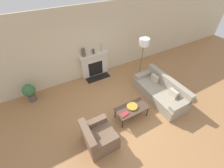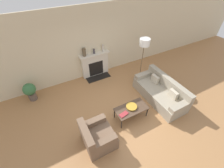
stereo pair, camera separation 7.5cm
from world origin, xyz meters
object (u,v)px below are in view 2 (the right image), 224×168
(armchair_near, at_px, (97,137))
(floor_lamp, at_px, (144,47))
(fireplace, at_px, (95,65))
(mantel_vase_left, at_px, (84,52))
(bowl, at_px, (132,107))
(mantel_vase_center_right, at_px, (103,48))
(potted_plant, at_px, (30,91))
(couch, at_px, (160,92))
(coffee_table, at_px, (131,109))
(mantel_vase_center_left, at_px, (94,51))
(book, at_px, (124,114))

(armchair_near, relative_size, floor_lamp, 0.47)
(fireplace, relative_size, mantel_vase_left, 3.87)
(fireplace, relative_size, bowl, 3.67)
(floor_lamp, height_order, mantel_vase_center_right, floor_lamp)
(potted_plant, bearing_deg, floor_lamp, -11.65)
(fireplace, height_order, potted_plant, fireplace)
(fireplace, bearing_deg, armchair_near, -112.65)
(armchair_near, relative_size, bowl, 2.49)
(couch, bearing_deg, coffee_table, -81.41)
(couch, relative_size, mantel_vase_center_left, 10.30)
(book, distance_m, mantel_vase_left, 2.93)
(couch, bearing_deg, mantel_vase_left, -142.31)
(mantel_vase_left, relative_size, potted_plant, 0.46)
(fireplace, relative_size, mantel_vase_center_left, 6.41)
(book, xyz_separation_m, floor_lamp, (1.82, 1.62, 1.08))
(mantel_vase_left, bearing_deg, armchair_near, -105.66)
(fireplace, relative_size, couch, 0.62)
(fireplace, bearing_deg, bowl, -87.62)
(couch, relative_size, book, 6.67)
(couch, xyz_separation_m, mantel_vase_left, (-1.93, 2.50, 0.92))
(armchair_near, bearing_deg, mantel_vase_center_right, -28.75)
(armchair_near, bearing_deg, couch, -78.97)
(fireplace, distance_m, mantel_vase_left, 0.82)
(couch, bearing_deg, mantel_vase_center_right, -155.96)
(armchair_near, xyz_separation_m, coffee_table, (1.35, 0.33, 0.08))
(coffee_table, xyz_separation_m, book, (-0.34, -0.09, 0.05))
(mantel_vase_left, height_order, potted_plant, mantel_vase_left)
(mantel_vase_center_right, height_order, potted_plant, mantel_vase_center_right)
(fireplace, distance_m, book, 2.81)
(fireplace, height_order, mantel_vase_center_right, mantel_vase_center_right)
(fireplace, height_order, book, fireplace)
(couch, height_order, floor_lamp, floor_lamp)
(couch, bearing_deg, book, -80.12)
(bowl, bearing_deg, floor_lamp, 45.92)
(coffee_table, bearing_deg, fireplace, 91.70)
(mantel_vase_left, distance_m, potted_plant, 2.44)
(armchair_near, distance_m, mantel_vase_center_right, 3.59)
(book, distance_m, mantel_vase_center_left, 2.92)
(bowl, relative_size, potted_plant, 0.49)
(fireplace, xyz_separation_m, book, (-0.26, -2.80, -0.08))
(couch, distance_m, armchair_near, 2.84)
(mantel_vase_center_right, bearing_deg, bowl, -96.29)
(mantel_vase_left, bearing_deg, book, -87.00)
(couch, height_order, coffee_table, couch)
(bowl, distance_m, potted_plant, 3.66)
(bowl, height_order, mantel_vase_center_left, mantel_vase_center_left)
(book, bearing_deg, coffee_table, 4.94)
(floor_lamp, relative_size, mantel_vase_left, 5.54)
(coffee_table, bearing_deg, potted_plant, 139.07)
(coffee_table, bearing_deg, couch, 8.59)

